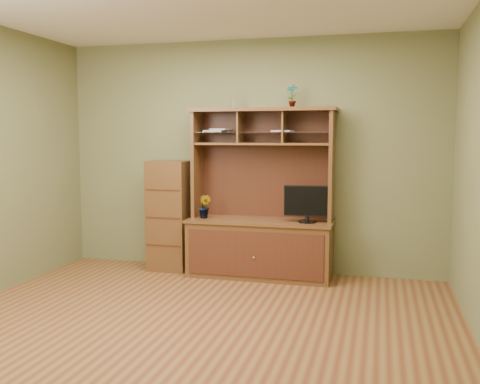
% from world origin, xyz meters
% --- Properties ---
extents(room, '(4.54, 4.04, 2.74)m').
position_xyz_m(room, '(0.00, 0.00, 1.35)').
color(room, brown).
rests_on(room, ground).
extents(media_hutch, '(1.66, 0.61, 1.90)m').
position_xyz_m(media_hutch, '(0.19, 1.73, 0.52)').
color(media_hutch, '#482B14').
rests_on(media_hutch, room).
extents(monitor, '(0.51, 0.20, 0.40)m').
position_xyz_m(monitor, '(0.73, 1.65, 0.86)').
color(monitor, black).
rests_on(monitor, media_hutch).
extents(orchid_plant, '(0.17, 0.15, 0.27)m').
position_xyz_m(orchid_plant, '(-0.44, 1.65, 0.79)').
color(orchid_plant, '#2E6020').
rests_on(orchid_plant, media_hutch).
extents(top_plant, '(0.15, 0.12, 0.26)m').
position_xyz_m(top_plant, '(0.52, 1.80, 2.03)').
color(top_plant, '#346B25').
rests_on(top_plant, media_hutch).
extents(reed_diffuser, '(0.06, 0.06, 0.28)m').
position_xyz_m(reed_diffuser, '(-0.14, 1.80, 2.01)').
color(reed_diffuser, silver).
rests_on(reed_diffuser, media_hutch).
extents(magazines, '(1.04, 0.22, 0.04)m').
position_xyz_m(magazines, '(-0.08, 1.80, 1.65)').
color(magazines, '#AFAEB3').
rests_on(magazines, media_hutch).
extents(side_cabinet, '(0.46, 0.42, 1.30)m').
position_xyz_m(side_cabinet, '(-0.92, 1.77, 0.65)').
color(side_cabinet, '#482B14').
rests_on(side_cabinet, room).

